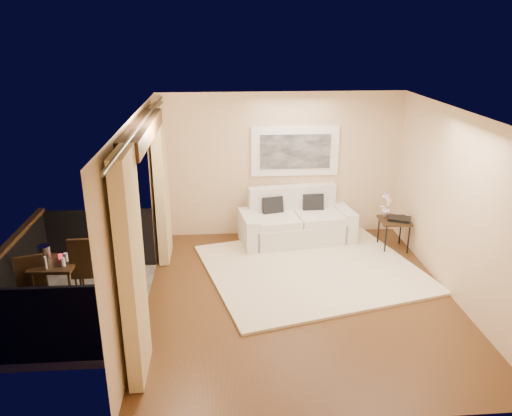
{
  "coord_description": "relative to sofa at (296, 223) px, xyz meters",
  "views": [
    {
      "loc": [
        -1.13,
        -6.44,
        3.79
      ],
      "look_at": [
        -0.58,
        1.04,
        1.05
      ],
      "focal_mm": 35.0,
      "sensor_mm": 36.0,
      "label": 1
    }
  ],
  "objects": [
    {
      "name": "tray",
      "position": [
        1.76,
        -0.54,
        0.24
      ],
      "size": [
        0.46,
        0.41,
        0.05
      ],
      "primitive_type": "cube",
      "rotation": [
        0.0,
        0.0,
        -0.44
      ],
      "color": "black",
      "rests_on": "side_table"
    },
    {
      "name": "glass_a",
      "position": [
        -3.55,
        -2.22,
        0.41
      ],
      "size": [
        0.06,
        0.06,
        0.12
      ],
      "primitive_type": "cylinder",
      "color": "white",
      "rests_on": "bistro_table"
    },
    {
      "name": "room_shell",
      "position": [
        -2.37,
        -2.09,
        2.17
      ],
      "size": [
        5.0,
        6.4,
        5.0
      ],
      "color": "white",
      "rests_on": "ground"
    },
    {
      "name": "rug",
      "position": [
        0.09,
        -1.23,
        -0.33
      ],
      "size": [
        3.93,
        3.62,
        0.04
      ],
      "primitive_type": "cube",
      "rotation": [
        0.0,
        0.0,
        0.25
      ],
      "color": "#F0E2C1",
      "rests_on": "floor"
    },
    {
      "name": "sofa",
      "position": [
        0.0,
        0.0,
        0.0
      ],
      "size": [
        2.16,
        1.16,
        0.99
      ],
      "rotation": [
        0.0,
        0.0,
        0.14
      ],
      "color": "white",
      "rests_on": "floor"
    },
    {
      "name": "vase",
      "position": [
        -3.75,
        -2.29,
        0.44
      ],
      "size": [
        0.04,
        0.04,
        0.18
      ],
      "primitive_type": "cylinder",
      "color": "silver",
      "rests_on": "bistro_table"
    },
    {
      "name": "orchid",
      "position": [
        1.57,
        -0.35,
        0.45
      ],
      "size": [
        0.29,
        0.29,
        0.46
      ],
      "primitive_type": "imported",
      "rotation": [
        0.0,
        0.0,
        0.75
      ],
      "color": "white",
      "rests_on": "side_table"
    },
    {
      "name": "floor",
      "position": [
        -0.24,
        -2.09,
        -0.35
      ],
      "size": [
        5.0,
        5.0,
        0.0
      ],
      "primitive_type": "plane",
      "color": "#553419",
      "rests_on": "ground"
    },
    {
      "name": "balcony",
      "position": [
        -3.54,
        -2.09,
        -0.17
      ],
      "size": [
        1.81,
        2.6,
        1.17
      ],
      "color": "#605B56",
      "rests_on": "ground"
    },
    {
      "name": "balcony_chair_near",
      "position": [
        -3.96,
        -2.33,
        0.16
      ],
      "size": [
        0.47,
        0.48,
        0.88
      ],
      "rotation": [
        0.0,
        0.0,
        0.29
      ],
      "color": "#2F1E0F",
      "rests_on": "balcony"
    },
    {
      "name": "glass_b",
      "position": [
        -3.55,
        -2.07,
        0.41
      ],
      "size": [
        0.06,
        0.06,
        0.12
      ],
      "primitive_type": "cylinder",
      "color": "silver",
      "rests_on": "bistro_table"
    },
    {
      "name": "candle",
      "position": [
        -3.65,
        -1.99,
        0.39
      ],
      "size": [
        0.06,
        0.06,
        0.07
      ],
      "primitive_type": "cylinder",
      "color": "red",
      "rests_on": "bistro_table"
    },
    {
      "name": "artwork",
      "position": [
        0.01,
        0.37,
        1.27
      ],
      "size": [
        1.62,
        0.07,
        0.92
      ],
      "color": "white",
      "rests_on": "room_shell"
    },
    {
      "name": "bistro_table",
      "position": [
        -3.7,
        -2.09,
        0.27
      ],
      "size": [
        0.62,
        0.62,
        0.7
      ],
      "rotation": [
        0.0,
        0.0,
        -0.04
      ],
      "color": "#2F1E0F",
      "rests_on": "balcony"
    },
    {
      "name": "curtains",
      "position": [
        -2.35,
        -2.09,
        0.99
      ],
      "size": [
        0.16,
        4.8,
        2.64
      ],
      "color": "#D6C084",
      "rests_on": "ground"
    },
    {
      "name": "ice_bucket",
      "position": [
        -3.86,
        -1.98,
        0.45
      ],
      "size": [
        0.18,
        0.18,
        0.2
      ],
      "primitive_type": "cylinder",
      "color": "silver",
      "rests_on": "bistro_table"
    },
    {
      "name": "balcony_chair_far",
      "position": [
        -3.26,
        -2.04,
        0.27
      ],
      "size": [
        0.47,
        0.47,
        1.06
      ],
      "rotation": [
        0.0,
        0.0,
        3.17
      ],
      "color": "#2F1E0F",
      "rests_on": "balcony"
    },
    {
      "name": "side_table",
      "position": [
        1.69,
        -0.51,
        0.16
      ],
      "size": [
        0.54,
        0.54,
        0.56
      ],
      "rotation": [
        0.0,
        0.0,
        -0.05
      ],
      "color": "#2F1E0F",
      "rests_on": "floor"
    }
  ]
}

